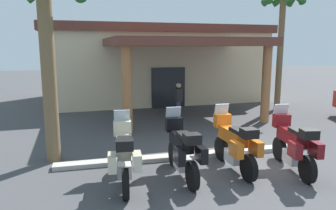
{
  "coord_description": "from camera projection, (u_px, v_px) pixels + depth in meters",
  "views": [
    {
      "loc": [
        -4.15,
        -7.67,
        3.16
      ],
      "look_at": [
        -1.49,
        2.87,
        1.2
      ],
      "focal_mm": 34.58,
      "sensor_mm": 36.0,
      "label": 1
    }
  ],
  "objects": [
    {
      "name": "palm_tree_near_portico",
      "position": [
        283.0,
        11.0,
        15.73
      ],
      "size": [
        2.24,
        2.23,
        6.28
      ],
      "color": "brown",
      "rests_on": "ground_plane"
    },
    {
      "name": "palm_tree_roadside",
      "position": [
        43.0,
        17.0,
        8.42
      ],
      "size": [
        2.4,
        2.44,
        5.65
      ],
      "color": "brown",
      "rests_on": "ground_plane"
    },
    {
      "name": "motorcycle_black",
      "position": [
        183.0,
        150.0,
        7.84
      ],
      "size": [
        0.7,
        2.21,
        1.61
      ],
      "rotation": [
        0.0,
        0.0,
        1.58
      ],
      "color": "black",
      "rests_on": "ground_plane"
    },
    {
      "name": "motorcycle_orange",
      "position": [
        235.0,
        144.0,
        8.3
      ],
      "size": [
        0.71,
        2.21,
        1.61
      ],
      "rotation": [
        0.0,
        0.0,
        1.59
      ],
      "color": "black",
      "rests_on": "ground_plane"
    },
    {
      "name": "motorcycle_maroon",
      "position": [
        294.0,
        145.0,
        8.24
      ],
      "size": [
        0.84,
        2.2,
        1.61
      ],
      "rotation": [
        0.0,
        0.0,
        1.41
      ],
      "color": "black",
      "rests_on": "ground_plane"
    },
    {
      "name": "ground_plane",
      "position": [
        246.0,
        163.0,
        8.88
      ],
      "size": [
        80.0,
        80.0,
        0.0
      ],
      "primitive_type": "plane",
      "color": "#424244"
    },
    {
      "name": "pedestrian",
      "position": [
        179.0,
        99.0,
        14.16
      ],
      "size": [
        0.32,
        0.49,
        1.61
      ],
      "rotation": [
        0.0,
        0.0,
        5.85
      ],
      "color": "#3F334C",
      "rests_on": "ground_plane"
    },
    {
      "name": "curb_strip",
      "position": [
        193.0,
        155.0,
        9.37
      ],
      "size": [
        7.73,
        0.36,
        0.12
      ],
      "primitive_type": "cube",
      "color": "#ADA89E",
      "rests_on": "ground_plane"
    },
    {
      "name": "motorcycle_cream",
      "position": [
        124.0,
        155.0,
        7.42
      ],
      "size": [
        0.73,
        2.21,
        1.61
      ],
      "rotation": [
        0.0,
        0.0,
        1.49
      ],
      "color": "black",
      "rests_on": "ground_plane"
    },
    {
      "name": "motel_building",
      "position": [
        154.0,
        62.0,
        19.66
      ],
      "size": [
        12.99,
        11.94,
        4.36
      ],
      "rotation": [
        0.0,
        0.0,
        0.04
      ],
      "color": "beige",
      "rests_on": "ground_plane"
    }
  ]
}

